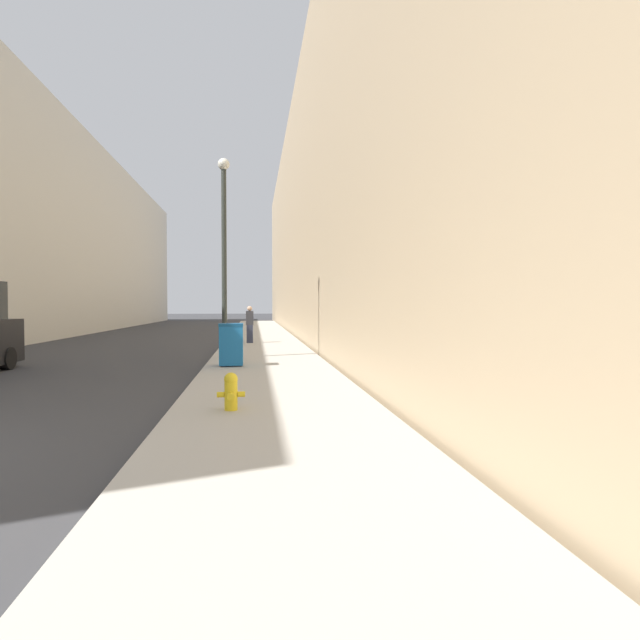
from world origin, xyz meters
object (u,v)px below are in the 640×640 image
fire_hydrant (231,391)px  pedestrian_on_sidewalk (250,324)px  lamppost (224,251)px  trash_bin (231,344)px

fire_hydrant → pedestrian_on_sidewalk: bearing=89.3°
fire_hydrant → lamppost: size_ratio=0.10×
fire_hydrant → pedestrian_on_sidewalk: 14.46m
lamppost → pedestrian_on_sidewalk: (0.75, 6.31, -2.61)m
pedestrian_on_sidewalk → trash_bin: bearing=-93.0°
fire_hydrant → lamppost: lamppost is taller
fire_hydrant → trash_bin: bearing=92.5°
fire_hydrant → lamppost: 8.73m
trash_bin → pedestrian_on_sidewalk: pedestrian_on_sidewalk is taller
trash_bin → pedestrian_on_sidewalk: (0.44, 8.50, 0.22)m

